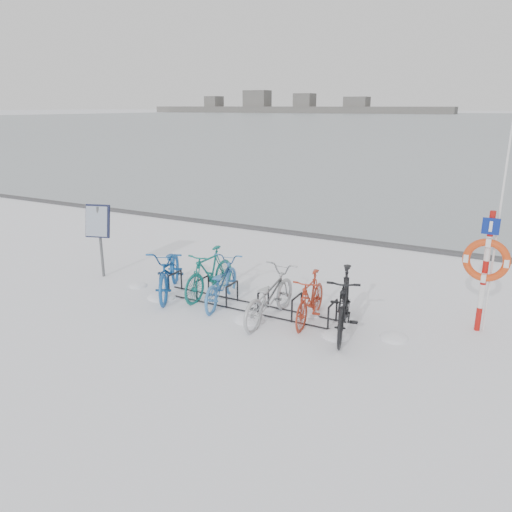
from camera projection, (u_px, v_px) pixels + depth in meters
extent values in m
plane|color=white|center=(247.00, 308.00, 10.06)|extent=(900.00, 900.00, 0.00)
cube|color=#3F3F42|center=(343.00, 239.00, 15.01)|extent=(400.00, 0.25, 0.10)
cylinder|color=black|center=(169.00, 286.00, 10.64)|extent=(0.04, 0.04, 0.44)
cylinder|color=black|center=(181.00, 280.00, 11.01)|extent=(0.04, 0.04, 0.44)
cylinder|color=black|center=(175.00, 273.00, 10.76)|extent=(0.04, 0.44, 0.04)
cylinder|color=black|center=(197.00, 292.00, 10.31)|extent=(0.04, 0.04, 0.44)
cylinder|color=black|center=(209.00, 285.00, 10.68)|extent=(0.04, 0.04, 0.44)
cylinder|color=black|center=(202.00, 278.00, 10.43)|extent=(0.04, 0.44, 0.04)
cylinder|color=black|center=(226.00, 298.00, 9.98)|extent=(0.04, 0.04, 0.44)
cylinder|color=black|center=(237.00, 291.00, 10.35)|extent=(0.04, 0.04, 0.44)
cylinder|color=black|center=(232.00, 284.00, 10.10)|extent=(0.04, 0.44, 0.04)
cylinder|color=black|center=(258.00, 304.00, 9.65)|extent=(0.04, 0.04, 0.44)
cylinder|color=black|center=(268.00, 297.00, 10.02)|extent=(0.04, 0.04, 0.44)
cylinder|color=black|center=(263.00, 290.00, 9.77)|extent=(0.04, 0.44, 0.04)
cylinder|color=black|center=(292.00, 311.00, 9.32)|extent=(0.04, 0.04, 0.44)
cylinder|color=black|center=(301.00, 303.00, 9.69)|extent=(0.04, 0.04, 0.44)
cylinder|color=black|center=(297.00, 297.00, 9.44)|extent=(0.04, 0.44, 0.04)
cylinder|color=black|center=(328.00, 319.00, 8.99)|extent=(0.04, 0.04, 0.44)
cylinder|color=black|center=(336.00, 310.00, 9.36)|extent=(0.04, 0.04, 0.44)
cylinder|color=black|center=(333.00, 303.00, 9.11)|extent=(0.04, 0.44, 0.04)
cylinder|color=black|center=(242.00, 310.00, 9.87)|extent=(4.00, 0.03, 0.03)
cylinder|color=black|center=(253.00, 303.00, 10.24)|extent=(4.00, 0.03, 0.03)
cylinder|color=#595B5E|center=(101.00, 242.00, 11.67)|extent=(0.07, 0.07, 1.68)
cube|color=black|center=(98.00, 221.00, 11.50)|extent=(0.62, 0.38, 0.76)
cube|color=#8C99AD|center=(96.00, 221.00, 11.47)|extent=(0.55, 0.31, 0.68)
cylinder|color=#AD120D|center=(478.00, 319.00, 8.99)|extent=(0.10, 0.10, 0.44)
cylinder|color=silver|center=(481.00, 296.00, 8.87)|extent=(0.10, 0.10, 0.44)
cylinder|color=#AD120D|center=(485.00, 273.00, 8.74)|extent=(0.10, 0.10, 0.44)
cylinder|color=silver|center=(488.00, 248.00, 8.61)|extent=(0.10, 0.10, 0.44)
cylinder|color=#AD120D|center=(492.00, 224.00, 8.48)|extent=(0.10, 0.10, 0.44)
torus|color=red|center=(486.00, 260.00, 8.59)|extent=(0.77, 0.13, 0.77)
cube|color=navy|center=(491.00, 226.00, 8.43)|extent=(0.28, 0.03, 0.28)
cylinder|color=silver|center=(498.00, 222.00, 8.47)|extent=(0.04, 0.04, 4.00)
cube|color=#4F4F4F|center=(288.00, 110.00, 283.14)|extent=(180.00, 12.00, 3.50)
cube|color=#4F4F4F|center=(242.00, 103.00, 295.74)|extent=(24.00, 10.00, 8.00)
cube|color=#4F4F4F|center=(339.00, 104.00, 268.51)|extent=(20.00, 10.00, 6.00)
imported|color=#154E95|center=(170.00, 269.00, 10.71)|extent=(1.60, 2.18, 1.09)
imported|color=#136C64|center=(209.00, 271.00, 10.58)|extent=(0.53, 1.78, 1.06)
imported|color=#3675B8|center=(221.00, 281.00, 10.20)|extent=(0.99, 1.88, 0.94)
imported|color=#A2A6AA|center=(269.00, 294.00, 9.40)|extent=(0.68, 1.93, 1.01)
imported|color=#AB331E|center=(310.00, 297.00, 9.32)|extent=(0.58, 1.64, 0.97)
imported|color=black|center=(344.00, 301.00, 8.82)|extent=(1.02, 2.06, 1.19)
ellipsoid|color=white|center=(250.00, 320.00, 9.49)|extent=(0.61, 0.61, 0.21)
ellipsoid|color=white|center=(336.00, 336.00, 8.82)|extent=(0.50, 0.50, 0.17)
ellipsoid|color=white|center=(224.00, 292.00, 10.93)|extent=(0.51, 0.51, 0.18)
ellipsoid|color=white|center=(394.00, 338.00, 8.73)|extent=(0.51, 0.51, 0.18)
ellipsoid|color=white|center=(280.00, 302.00, 10.34)|extent=(0.40, 0.40, 0.14)
ellipsoid|color=white|center=(311.00, 315.00, 9.71)|extent=(0.44, 0.44, 0.15)
ellipsoid|color=white|center=(162.00, 297.00, 10.60)|extent=(0.61, 0.61, 0.21)
ellipsoid|color=white|center=(138.00, 286.00, 11.26)|extent=(0.41, 0.41, 0.14)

